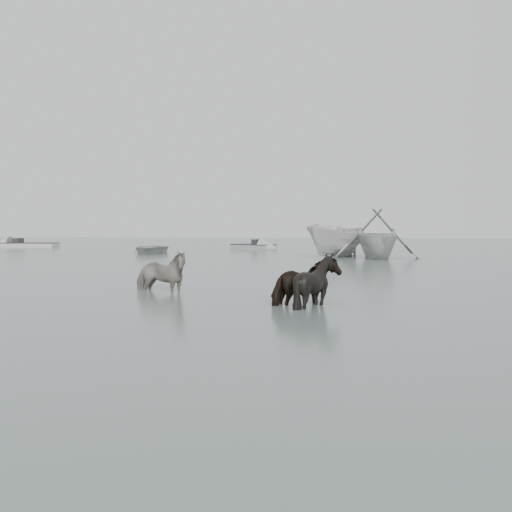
% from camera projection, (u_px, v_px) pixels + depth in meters
% --- Properties ---
extents(ground, '(140.00, 140.00, 0.00)m').
position_uv_depth(ground, '(300.00, 299.00, 13.46)').
color(ground, '#4E5D57').
rests_on(ground, ground).
extents(pony_pinto, '(1.78, 1.11, 1.40)m').
position_uv_depth(pony_pinto, '(160.00, 265.00, 15.01)').
color(pony_pinto, black).
rests_on(pony_pinto, ground).
extents(pony_dark, '(1.57, 1.67, 1.34)m').
position_uv_depth(pony_dark, '(307.00, 274.00, 12.45)').
color(pony_dark, black).
rests_on(pony_dark, ground).
extents(pony_black, '(1.60, 1.52, 1.42)m').
position_uv_depth(pony_black, '(315.00, 273.00, 12.20)').
color(pony_black, black).
rests_on(pony_black, ground).
extents(rowboat_lead, '(3.33, 4.44, 0.88)m').
position_uv_depth(rowboat_lead, '(152.00, 247.00, 35.57)').
color(rowboat_lead, '#BABBB6').
rests_on(rowboat_lead, ground).
extents(rowboat_trail, '(4.61, 5.33, 2.79)m').
position_uv_depth(rowboat_trail, '(377.00, 232.00, 30.18)').
color(rowboat_trail, '#AEB1AE').
rests_on(rowboat_trail, ground).
extents(boat_small, '(4.22, 5.26, 1.94)m').
position_uv_depth(boat_small, '(337.00, 240.00, 31.57)').
color(boat_small, beige).
rests_on(boat_small, ground).
extents(skiff_outer, '(6.56, 2.20, 0.75)m').
position_uv_depth(skiff_outer, '(27.00, 243.00, 45.94)').
color(skiff_outer, '#A9A9A4').
rests_on(skiff_outer, ground).
extents(skiff_mid, '(4.63, 3.77, 0.75)m').
position_uv_depth(skiff_mid, '(253.00, 244.00, 42.23)').
color(skiff_mid, gray).
rests_on(skiff_mid, ground).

